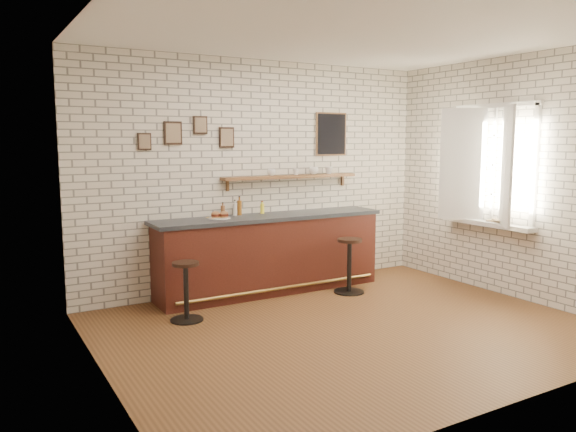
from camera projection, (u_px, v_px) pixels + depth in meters
The scene contains 21 objects.
ground at pixel (349, 328), 5.91m from camera, with size 5.00×5.00×0.00m, color brown.
bar_counter at pixel (270, 253), 7.28m from camera, with size 3.10×0.65×1.01m.
sandwich_plate at pixel (219, 218), 6.90m from camera, with size 0.28×0.28×0.01m, color white.
ciabatta_sandwich at pixel (220, 215), 6.90m from camera, with size 0.24×0.17×0.07m.
potato_chips at pixel (217, 217), 6.89m from camera, with size 0.26×0.18×0.00m.
bitters_bottle_brown at pixel (223, 211), 7.08m from camera, with size 0.06×0.06×0.18m.
bitters_bottle_white at pixel (235, 209), 7.16m from camera, with size 0.05×0.05×0.20m.
bitters_bottle_amber at pixel (239, 207), 7.19m from camera, with size 0.06×0.06×0.24m.
condiment_bottle_yellow at pixel (262, 208), 7.36m from camera, with size 0.05×0.05×0.17m.
bar_stool_left at pixel (186, 289), 6.11m from camera, with size 0.37×0.37×0.65m.
bar_stool_right at pixel (349, 264), 7.25m from camera, with size 0.42×0.42×0.71m.
wall_shelf at pixel (291, 177), 7.54m from camera, with size 2.00×0.18×0.18m.
shelf_cup_a at pixel (272, 173), 7.38m from camera, with size 0.11×0.11×0.09m, color white.
shelf_cup_b at pixel (296, 172), 7.57m from camera, with size 0.09×0.09×0.08m, color white.
shelf_cup_c at pixel (314, 171), 7.71m from camera, with size 0.13×0.13×0.10m, color white.
shelf_cup_d at pixel (329, 170), 7.83m from camera, with size 0.11×0.11×0.10m, color white.
back_wall_decor at pixel (277, 134), 7.44m from camera, with size 2.96×0.02×0.56m.
window_sill at pixel (487, 223), 7.24m from camera, with size 0.20×1.35×0.06m.
casement_window at pixel (488, 165), 7.12m from camera, with size 0.40×1.30×1.56m.
book_lower at pixel (494, 222), 7.12m from camera, with size 0.16×0.21×0.02m, color tan.
book_upper at pixel (494, 220), 7.11m from camera, with size 0.16×0.22×0.02m, color tan.
Camera 1 is at (-3.42, -4.60, 1.96)m, focal length 35.00 mm.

